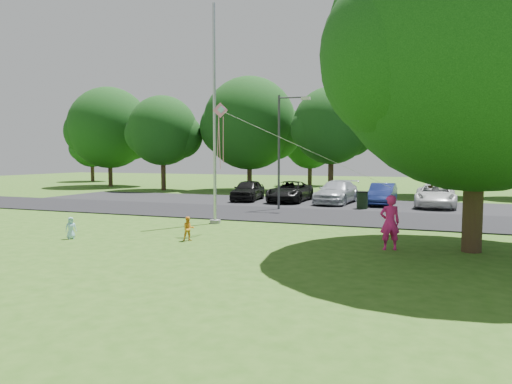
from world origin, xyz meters
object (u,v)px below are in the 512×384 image
(flagpole, at_px, (215,133))
(kite, at_px, (224,122))
(big_tree, at_px, (476,49))
(child_yellow, at_px, (188,229))
(child_blue, at_px, (71,228))
(woman, at_px, (390,222))
(street_lamp, at_px, (283,141))
(trash_can, at_px, (362,200))

(flagpole, bearing_deg, kite, -57.09)
(big_tree, xyz_separation_m, kite, (-8.94, 0.57, -2.02))
(child_yellow, height_order, child_blue, child_yellow)
(big_tree, distance_m, woman, 6.09)
(big_tree, relative_size, woman, 6.27)
(street_lamp, distance_m, child_blue, 13.14)
(street_lamp, relative_size, kite, 0.95)
(child_blue, bearing_deg, woman, -42.74)
(woman, relative_size, kite, 0.26)
(woman, bearing_deg, child_blue, -9.57)
(flagpole, height_order, kite, flagpole)
(flagpole, bearing_deg, street_lamp, 76.88)
(street_lamp, distance_m, kite, 8.58)
(flagpole, xyz_separation_m, kite, (1.56, -2.42, 0.29))
(child_blue, bearing_deg, child_yellow, -37.81)
(flagpole, bearing_deg, child_blue, -121.17)
(flagpole, height_order, trash_can, flagpole)
(child_yellow, relative_size, child_blue, 1.08)
(street_lamp, xyz_separation_m, big_tree, (9.07, -9.13, 2.49))
(child_blue, bearing_deg, flagpole, 5.92)
(kite, bearing_deg, child_blue, -160.14)
(trash_can, relative_size, kite, 0.15)
(woman, height_order, kite, kite)
(street_lamp, height_order, trash_can, street_lamp)
(big_tree, bearing_deg, kite, 176.37)
(flagpole, xyz_separation_m, trash_can, (5.71, 8.00, -3.62))
(street_lamp, distance_m, woman, 12.10)
(trash_can, distance_m, child_yellow, 13.25)
(child_yellow, bearing_deg, kite, 34.56)
(flagpole, distance_m, kite, 2.89)
(street_lamp, relative_size, woman, 3.61)
(big_tree, xyz_separation_m, child_yellow, (-9.51, -1.40, -6.02))
(woman, xyz_separation_m, kite, (-6.50, 1.09, 3.54))
(street_lamp, height_order, woman, street_lamp)
(flagpole, relative_size, child_yellow, 11.13)
(kite, bearing_deg, trash_can, 55.61)
(big_tree, distance_m, child_blue, 15.35)
(flagpole, xyz_separation_m, child_blue, (-3.36, -5.56, -3.75))
(street_lamp, height_order, child_blue, street_lamp)
(child_yellow, distance_m, kite, 4.50)
(flagpole, height_order, woman, flagpole)
(trash_can, relative_size, child_blue, 1.30)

